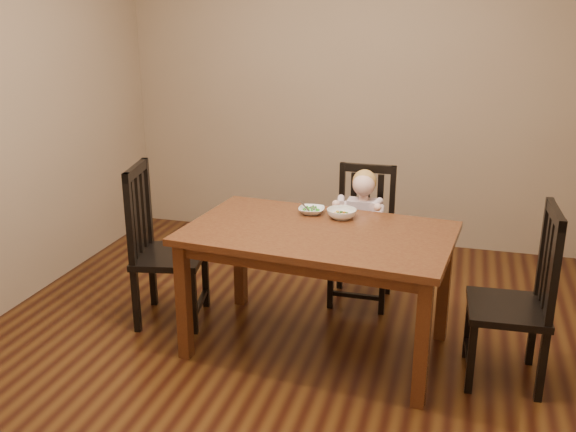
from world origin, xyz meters
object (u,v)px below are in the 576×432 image
(chair_left, at_px, (162,248))
(toddler, at_px, (362,223))
(chair_right, at_px, (518,300))
(bowl_peas, at_px, (312,210))
(chair_child, at_px, (363,238))
(bowl_veg, at_px, (342,214))
(dining_table, at_px, (318,244))

(chair_left, xyz_separation_m, toddler, (1.21, 0.62, 0.08))
(chair_right, xyz_separation_m, bowl_peas, (-1.24, 0.34, 0.30))
(chair_left, xyz_separation_m, bowl_peas, (0.96, 0.19, 0.28))
(chair_left, bearing_deg, bowl_peas, 89.49)
(chair_child, relative_size, bowl_peas, 5.95)
(chair_right, relative_size, bowl_veg, 5.62)
(toddler, xyz_separation_m, bowl_veg, (-0.06, -0.47, 0.21))
(chair_child, height_order, chair_left, chair_left)
(chair_right, relative_size, bowl_peas, 6.33)
(chair_child, xyz_separation_m, bowl_peas, (-0.26, -0.48, 0.33))
(dining_table, xyz_separation_m, chair_child, (0.14, 0.77, -0.22))
(chair_left, distance_m, chair_right, 2.20)
(bowl_peas, distance_m, bowl_veg, 0.20)
(dining_table, bearing_deg, chair_child, 79.47)
(dining_table, bearing_deg, chair_left, 174.60)
(toddler, bearing_deg, bowl_peas, 59.11)
(bowl_veg, bearing_deg, toddler, 83.05)
(bowl_peas, bearing_deg, toddler, 59.31)
(chair_child, height_order, bowl_veg, chair_child)
(dining_table, xyz_separation_m, chair_right, (1.13, -0.05, -0.19))
(chair_right, height_order, toddler, chair_right)
(bowl_veg, bearing_deg, dining_table, -108.81)
(toddler, distance_m, bowl_peas, 0.54)
(bowl_peas, xyz_separation_m, bowl_veg, (0.20, -0.04, 0.01))
(bowl_peas, bearing_deg, chair_child, 61.93)
(dining_table, bearing_deg, chair_right, -2.44)
(chair_left, height_order, bowl_veg, chair_left)
(chair_right, relative_size, toddler, 2.07)
(toddler, xyz_separation_m, bowl_peas, (-0.26, -0.43, 0.20))
(chair_child, distance_m, toddler, 0.13)
(chair_child, bearing_deg, bowl_peas, 61.73)
(toddler, distance_m, bowl_veg, 0.52)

